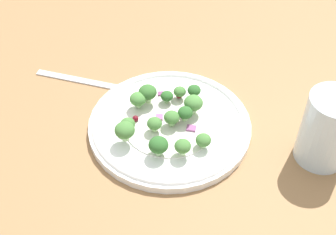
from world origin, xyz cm
name	(u,v)px	position (x,y,z in cm)	size (l,w,h in cm)	color
ground_plane	(170,133)	(0.00, 0.00, -1.00)	(180.00, 180.00, 2.00)	olive
plate	(168,126)	(-0.06, -0.47, 0.86)	(24.26, 24.26, 1.70)	white
dressing_pool	(168,124)	(-0.06, -0.47, 1.30)	(14.07, 14.07, 0.20)	white
broccoli_floret_0	(158,145)	(1.22, -6.35, 3.21)	(2.76, 2.76, 2.79)	#9EC684
broccoli_floret_1	(203,140)	(6.31, -2.49, 2.69)	(2.21, 2.21, 2.23)	#ADD18E
broccoli_floret_2	(180,92)	(-0.75, 5.36, 2.74)	(1.94, 1.94, 1.97)	#9EC684
broccoli_floret_3	(183,146)	(4.28, -5.08, 3.11)	(2.31, 2.31, 2.33)	#ADD18E
broccoli_floret_4	(193,103)	(2.41, 3.19, 3.42)	(2.84, 2.84, 2.88)	#9EC684
broccoli_floret_5	(128,124)	(-4.83, -4.06, 2.57)	(2.19, 2.19, 2.22)	#9EC684
broccoli_floret_6	(167,96)	(-2.19, 3.73, 2.60)	(1.94, 1.94, 1.97)	#ADD18E
broccoli_floret_7	(172,118)	(0.58, -0.57, 3.01)	(2.34, 2.34, 2.36)	#9EC684
broccoli_floret_8	(125,131)	(-4.04, -6.24, 3.69)	(2.86, 2.86, 2.90)	#ADD18E
broccoli_floret_9	(155,124)	(-1.21, -2.61, 2.88)	(2.20, 2.20, 2.22)	#ADD18E
broccoli_floret_10	(194,91)	(1.32, 6.15, 3.14)	(2.06, 2.06, 2.09)	#ADD18E
broccoli_floret_11	(138,99)	(-5.60, 0.71, 3.20)	(2.53, 2.53, 2.56)	#8EB77A
broccoli_floret_12	(185,113)	(2.08, 0.91, 3.28)	(2.22, 2.22, 2.25)	#ADD18E
broccoli_floret_13	(148,93)	(-4.78, 2.37, 3.52)	(2.80, 2.80, 2.84)	#ADD18E
cranberry_0	(128,129)	(-4.67, -4.42, 2.08)	(0.70, 0.70, 0.70)	#4C0A14
cranberry_1	(135,119)	(-4.75, -1.89, 1.78)	(0.93, 0.93, 0.93)	maroon
cranberry_2	(177,116)	(0.80, 0.91, 2.15)	(0.92, 0.92, 0.92)	maroon
cranberry_3	(179,96)	(-0.83, 5.37, 1.92)	(0.96, 0.96, 0.96)	maroon
onion_bit_0	(192,127)	(3.48, 0.38, 1.47)	(1.39, 1.10, 0.45)	#934C84
onion_bit_1	(160,117)	(-1.72, 0.18, 1.59)	(1.09, 1.05, 0.46)	#A35B93
onion_bit_2	(194,99)	(1.51, 5.64, 1.88)	(1.02, 1.14, 0.46)	#A35B93
onion_bit_3	(161,94)	(-3.82, 4.98, 1.44)	(0.90, 0.83, 0.43)	#843D75
fork	(95,83)	(-15.64, 4.09, 0.25)	(18.66, 4.53, 0.50)	silver
water_glass	(328,129)	(21.51, 4.07, 5.40)	(7.19, 7.19, 10.81)	silver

